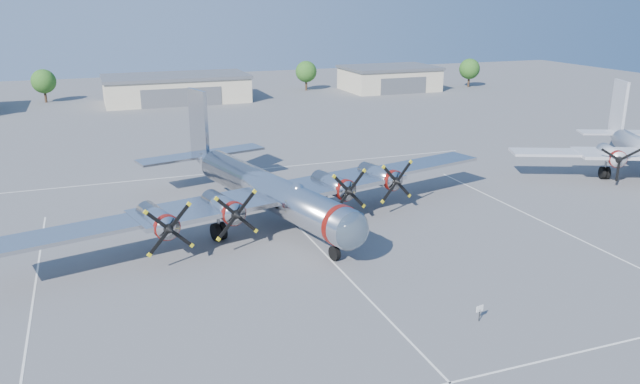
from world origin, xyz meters
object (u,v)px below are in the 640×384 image
object	(u,v)px
tree_far_east	(470,69)
main_bomber_b29	(264,220)
hangar_east	(389,78)
tree_east	(306,72)
hangar_center	(176,88)
info_placard	(480,310)
tree_west	(44,81)

from	to	relation	value
tree_far_east	main_bomber_b29	bearing A→B (deg)	-133.92
main_bomber_b29	hangar_east	bearing A→B (deg)	42.08
tree_east	main_bomber_b29	distance (m)	87.56
hangar_center	tree_far_east	world-z (taller)	tree_far_east
hangar_east	tree_far_east	bearing A→B (deg)	-5.61
hangar_center	hangar_east	distance (m)	48.00
info_placard	tree_east	bearing A→B (deg)	65.57
info_placard	tree_west	bearing A→B (deg)	94.69
main_bomber_b29	info_placard	distance (m)	24.83
hangar_center	tree_far_east	bearing A→B (deg)	-1.65
tree_west	tree_far_east	distance (m)	93.54
hangar_center	main_bomber_b29	size ratio (longest dim) A/B	0.59
tree_west	info_placard	distance (m)	111.03
tree_east	main_bomber_b29	bearing A→B (deg)	-111.81
main_bomber_b29	tree_west	bearing A→B (deg)	91.11
tree_west	hangar_east	bearing A→B (deg)	-6.28
tree_west	info_placard	bearing A→B (deg)	-74.08
tree_west	info_placard	size ratio (longest dim) A/B	5.94
tree_west	tree_far_east	size ratio (longest dim) A/B	1.00
info_placard	hangar_center	bearing A→B (deg)	81.92
hangar_east	main_bomber_b29	size ratio (longest dim) A/B	0.42
tree_east	hangar_center	bearing A→B (deg)	-168.62
tree_west	tree_east	bearing A→B (deg)	-2.08
tree_east	tree_far_east	world-z (taller)	same
main_bomber_b29	tree_east	bearing A→B (deg)	54.16
main_bomber_b29	info_placard	size ratio (longest dim) A/B	43.39
tree_east	info_placard	world-z (taller)	tree_east
hangar_center	main_bomber_b29	distance (m)	75.25
tree_east	main_bomber_b29	xyz separation A→B (m)	(-32.49, -81.20, -4.22)
hangar_east	info_placard	xyz separation A→B (m)	(-42.56, -98.68, -1.93)
tree_far_east	info_placard	size ratio (longest dim) A/B	5.94
tree_east	info_placard	bearing A→B (deg)	-103.20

